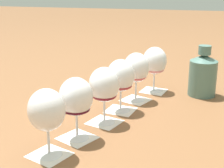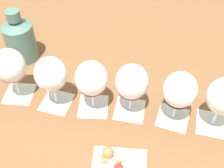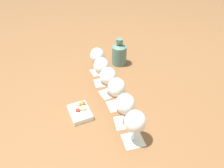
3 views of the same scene
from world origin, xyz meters
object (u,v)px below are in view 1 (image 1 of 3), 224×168
Objects in this scene: wine_glass_3 at (104,87)px; wine_glass_4 at (76,99)px; wine_glass_2 at (121,78)px; ceramic_vase at (203,74)px; snack_dish at (55,105)px; wine_glass_0 at (155,63)px; wine_glass_1 at (136,70)px; wine_glass_5 at (47,113)px.

wine_glass_3 is 0.14m from wine_glass_4.
ceramic_vase reaches higher than wine_glass_2.
snack_dish is at bearing -78.11° from wine_glass_2.
wine_glass_0 is 1.00× the size of wine_glass_1.
wine_glass_5 is at bearing -18.26° from wine_glass_2.
ceramic_vase is at bearing 130.46° from wine_glass_2.
wine_glass_4 is 0.12m from wine_glass_5.
wine_glass_4 is 1.00× the size of wine_glass_5.
snack_dish is (0.05, -0.23, -0.10)m from wine_glass_2.
wine_glass_4 reaches higher than snack_dish.
wine_glass_0 is 0.44m from snack_dish.
wine_glass_2 is 0.25m from wine_glass_4.
wine_glass_1 reaches higher than snack_dish.
wine_glass_3 is at bearing 159.12° from wine_glass_4.
wine_glass_2 and wine_glass_5 have the same top height.
wine_glass_2 reaches higher than snack_dish.
wine_glass_0 is 0.38m from wine_glass_3.
snack_dish is at bearing -108.54° from wine_glass_3.
ceramic_vase reaches higher than wine_glass_1.
wine_glass_3 is at bearing -41.19° from ceramic_vase.
wine_glass_5 is (0.35, -0.12, -0.00)m from wine_glass_2.
ceramic_vase is at bearing 119.48° from snack_dish.
wine_glass_2 and wine_glass_4 have the same top height.
wine_glass_5 is 0.34m from snack_dish.
ceramic_vase reaches higher than wine_glass_0.
snack_dish is (0.29, -0.31, -0.10)m from wine_glass_0.
wine_glass_1 is 0.50m from wine_glass_5.
ceramic_vase is (-0.48, 0.36, -0.03)m from wine_glass_4.
wine_glass_2 is at bearing -20.03° from wine_glass_0.
wine_glass_0 is 1.00× the size of wine_glass_3.
wine_glass_1 is 0.24m from wine_glass_3.
wine_glass_5 is at bearing -20.10° from wine_glass_3.
wine_glass_2 is 0.91× the size of ceramic_vase.
ceramic_vase is at bearing 116.24° from wine_glass_1.
wine_glass_3 reaches higher than snack_dish.
wine_glass_2 is 1.00× the size of wine_glass_5.
wine_glass_4 is at bearing -17.82° from wine_glass_2.
wine_glass_2 is 0.37m from wine_glass_5.
wine_glass_4 is at bearing -20.88° from wine_glass_3.
wine_glass_1 is (0.12, -0.05, -0.00)m from wine_glass_0.
wine_glass_2 is at bearing 101.89° from snack_dish.
wine_glass_1 is 1.00× the size of wine_glass_4.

